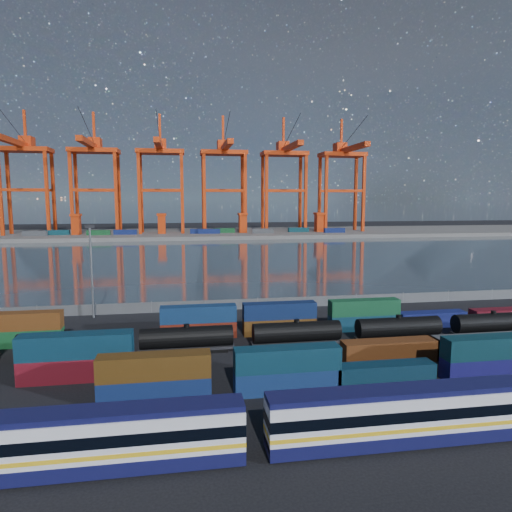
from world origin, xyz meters
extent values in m
plane|color=black|center=(0.00, 0.00, 0.00)|extent=(700.00, 700.00, 0.00)
plane|color=#2D3942|center=(0.00, 105.00, 0.01)|extent=(700.00, 700.00, 0.00)
cube|color=#514F4C|center=(0.00, 210.00, 1.00)|extent=(700.00, 70.00, 2.00)
cone|color=#1E2630|center=(-600.00, 1600.00, 210.00)|extent=(1000.00, 1000.00, 420.00)
cone|color=#1E2630|center=(-200.00, 1600.00, 260.00)|extent=(1100.00, 1100.00, 520.00)
cone|color=#1E2630|center=(200.00, 1600.00, 230.00)|extent=(1040.00, 1040.00, 460.00)
cone|color=#1E2630|center=(600.00, 1600.00, 190.00)|extent=(960.00, 960.00, 380.00)
cone|color=#1E2630|center=(950.00, 1600.00, 150.00)|extent=(840.00, 840.00, 300.00)
cube|color=silver|center=(-21.61, -22.35, 2.80)|extent=(24.11, 2.89, 3.66)
cube|color=#0F103A|center=(-21.61, -22.35, 0.87)|extent=(24.11, 2.95, 1.16)
cube|color=#0F103A|center=(-21.61, -22.35, 4.87)|extent=(24.11, 2.60, 0.48)
cube|color=gold|center=(-21.61, -22.35, 2.03)|extent=(24.13, 2.98, 0.35)
cube|color=black|center=(-21.61, -22.35, 3.18)|extent=(24.13, 2.98, 0.96)
cube|color=black|center=(-13.17, -22.35, 0.34)|extent=(2.89, 1.93, 0.68)
cube|color=silver|center=(4.39, -22.35, 2.80)|extent=(24.11, 2.89, 3.66)
cube|color=#0F103A|center=(4.39, -22.35, 0.87)|extent=(24.11, 2.95, 1.16)
cube|color=#0F103A|center=(4.39, -22.35, 4.87)|extent=(24.11, 2.60, 0.48)
cube|color=gold|center=(4.39, -22.35, 2.03)|extent=(24.13, 2.98, 0.35)
cube|color=black|center=(4.39, -22.35, 3.18)|extent=(24.13, 2.98, 0.96)
cube|color=black|center=(-4.05, -22.35, 0.34)|extent=(2.89, 1.93, 0.68)
cube|color=black|center=(12.83, -22.35, 0.34)|extent=(2.89, 1.93, 0.68)
cube|color=navy|center=(-17.26, -10.13, 1.26)|extent=(11.65, 2.37, 2.52)
cube|color=#503210|center=(-17.26, -10.13, 3.79)|extent=(11.65, 2.37, 2.52)
cube|color=navy|center=(-3.09, -10.13, 1.26)|extent=(11.65, 2.37, 2.52)
cube|color=#0D3144|center=(-3.09, -10.13, 3.79)|extent=(11.65, 2.37, 2.52)
cube|color=#0B2739|center=(8.18, -10.13, 1.26)|extent=(11.65, 2.37, 2.52)
cube|color=#14125A|center=(21.44, -10.13, 1.26)|extent=(11.65, 2.37, 2.52)
cube|color=#0A2F38|center=(21.44, -10.13, 3.79)|extent=(11.65, 2.37, 2.52)
cube|color=maroon|center=(-26.56, -2.96, 1.39)|extent=(12.82, 2.61, 2.78)
cube|color=#0D3045|center=(-26.56, -2.96, 4.17)|extent=(12.82, 2.61, 2.78)
cube|color=#613013|center=(12.34, -2.96, 1.39)|extent=(12.82, 2.61, 2.78)
cube|color=#44474A|center=(24.74, -2.96, 1.39)|extent=(12.82, 2.61, 2.78)
cube|color=#165428|center=(-37.29, 11.24, 1.24)|extent=(11.46, 2.33, 2.48)
cube|color=brown|center=(-37.29, 11.24, 3.72)|extent=(11.46, 2.33, 2.48)
cube|color=maroon|center=(-11.93, 11.24, 1.24)|extent=(11.46, 2.33, 2.48)
cube|color=navy|center=(-11.93, 11.24, 3.72)|extent=(11.46, 2.33, 2.48)
cube|color=#573411|center=(0.67, 11.24, 1.24)|extent=(11.46, 2.33, 2.48)
cube|color=#0F204D|center=(0.67, 11.24, 3.72)|extent=(11.46, 2.33, 2.48)
cube|color=#0E344B|center=(14.61, 11.24, 1.24)|extent=(11.46, 2.33, 2.48)
cube|color=#15502D|center=(14.61, 11.24, 3.72)|extent=(11.46, 2.33, 2.48)
cube|color=navy|center=(26.49, 11.24, 1.24)|extent=(11.46, 2.33, 2.48)
cube|color=#5B0D18|center=(39.64, 11.24, 1.24)|extent=(11.46, 2.33, 2.48)
cylinder|color=black|center=(-29.28, 4.55, 2.23)|extent=(12.58, 2.81, 2.81)
cylinder|color=black|center=(-29.28, 4.55, 3.77)|extent=(0.77, 0.77, 0.48)
cube|color=black|center=(-29.28, 4.55, 0.68)|extent=(13.06, 1.94, 0.39)
cube|color=black|center=(-33.64, 4.55, 0.29)|extent=(2.42, 1.74, 0.58)
cube|color=black|center=(-24.93, 4.55, 0.29)|extent=(2.42, 1.74, 0.58)
cylinder|color=black|center=(-13.78, 4.55, 2.23)|extent=(12.58, 2.81, 2.81)
cylinder|color=black|center=(-13.78, 4.55, 3.77)|extent=(0.77, 0.77, 0.48)
cube|color=black|center=(-13.78, 4.55, 0.68)|extent=(13.06, 1.94, 0.39)
cube|color=black|center=(-18.14, 4.55, 0.29)|extent=(2.42, 1.74, 0.58)
cube|color=black|center=(-9.43, 4.55, 0.29)|extent=(2.42, 1.74, 0.58)
cylinder|color=black|center=(1.72, 4.55, 2.23)|extent=(12.58, 2.81, 2.81)
cylinder|color=black|center=(1.72, 4.55, 3.77)|extent=(0.77, 0.77, 0.48)
cube|color=black|center=(1.72, 4.55, 0.68)|extent=(13.06, 1.94, 0.39)
cube|color=black|center=(-2.64, 4.55, 0.29)|extent=(2.42, 1.74, 0.58)
cube|color=black|center=(6.07, 4.55, 0.29)|extent=(2.42, 1.74, 0.58)
cylinder|color=black|center=(17.22, 4.55, 2.23)|extent=(12.58, 2.81, 2.81)
cylinder|color=black|center=(17.22, 4.55, 3.77)|extent=(0.77, 0.77, 0.48)
cube|color=black|center=(17.22, 4.55, 0.68)|extent=(13.06, 1.94, 0.39)
cube|color=black|center=(12.86, 4.55, 0.29)|extent=(2.42, 1.74, 0.58)
cube|color=black|center=(21.57, 4.55, 0.29)|extent=(2.42, 1.74, 0.58)
cylinder|color=black|center=(32.72, 4.55, 2.23)|extent=(12.58, 2.81, 2.81)
cylinder|color=black|center=(32.72, 4.55, 3.77)|extent=(0.77, 0.77, 0.48)
cube|color=black|center=(32.72, 4.55, 0.68)|extent=(13.06, 1.94, 0.39)
cube|color=black|center=(28.36, 4.55, 0.29)|extent=(2.42, 1.74, 0.58)
cube|color=#595B5E|center=(0.00, 28.00, 1.00)|extent=(160.00, 0.06, 2.00)
cylinder|color=slate|center=(-40.00, 28.00, 1.10)|extent=(0.12, 0.12, 2.20)
cylinder|color=slate|center=(-30.00, 28.00, 1.10)|extent=(0.12, 0.12, 2.20)
cylinder|color=slate|center=(-20.00, 28.00, 1.10)|extent=(0.12, 0.12, 2.20)
cylinder|color=slate|center=(-10.00, 28.00, 1.10)|extent=(0.12, 0.12, 2.20)
cylinder|color=slate|center=(0.00, 28.00, 1.10)|extent=(0.12, 0.12, 2.20)
cylinder|color=slate|center=(10.00, 28.00, 1.10)|extent=(0.12, 0.12, 2.20)
cylinder|color=slate|center=(20.00, 28.00, 1.10)|extent=(0.12, 0.12, 2.20)
cylinder|color=slate|center=(30.00, 28.00, 1.10)|extent=(0.12, 0.12, 2.20)
cylinder|color=slate|center=(40.00, 28.00, 1.10)|extent=(0.12, 0.12, 2.20)
cylinder|color=slate|center=(50.00, 28.00, 1.10)|extent=(0.12, 0.12, 2.20)
cylinder|color=slate|center=(-30.00, 26.00, 8.00)|extent=(0.36, 0.36, 16.00)
cube|color=black|center=(-30.00, 26.00, 16.30)|extent=(1.60, 0.40, 0.60)
cube|color=red|center=(-106.44, 198.76, 23.40)|extent=(1.66, 1.66, 46.80)
cube|color=red|center=(-106.44, 211.24, 23.40)|extent=(1.66, 1.66, 46.80)
cube|color=red|center=(-83.56, 198.76, 23.40)|extent=(1.66, 1.66, 46.80)
cube|color=red|center=(-83.56, 211.24, 23.40)|extent=(1.66, 1.66, 46.80)
cube|color=red|center=(-95.00, 198.76, 25.74)|extent=(22.88, 1.46, 1.46)
cube|color=red|center=(-95.00, 211.24, 25.74)|extent=(22.88, 1.46, 1.46)
cube|color=red|center=(-95.00, 205.00, 46.80)|extent=(26.00, 14.56, 2.29)
cube|color=red|center=(-95.00, 192.52, 48.88)|extent=(3.12, 49.92, 2.60)
cube|color=red|center=(-95.00, 209.16, 51.48)|extent=(6.24, 8.32, 5.20)
cube|color=red|center=(-95.00, 207.08, 59.28)|extent=(1.25, 1.25, 16.64)
cylinder|color=black|center=(-95.00, 190.02, 56.16)|extent=(0.25, 42.81, 14.12)
cube|color=red|center=(-71.44, 198.76, 23.40)|extent=(1.66, 1.66, 46.80)
cube|color=red|center=(-71.44, 211.24, 23.40)|extent=(1.66, 1.66, 46.80)
cube|color=red|center=(-48.56, 198.76, 23.40)|extent=(1.66, 1.66, 46.80)
cube|color=red|center=(-48.56, 211.24, 23.40)|extent=(1.66, 1.66, 46.80)
cube|color=red|center=(-60.00, 198.76, 25.74)|extent=(22.88, 1.46, 1.46)
cube|color=red|center=(-60.00, 211.24, 25.74)|extent=(22.88, 1.46, 1.46)
cube|color=red|center=(-60.00, 205.00, 46.80)|extent=(26.00, 14.56, 2.29)
cube|color=red|center=(-60.00, 192.52, 48.88)|extent=(3.12, 49.92, 2.60)
cube|color=red|center=(-60.00, 209.16, 51.48)|extent=(6.24, 8.32, 5.20)
cube|color=red|center=(-60.00, 207.08, 59.28)|extent=(1.25, 1.25, 16.64)
cylinder|color=black|center=(-60.00, 190.02, 56.16)|extent=(0.25, 42.81, 14.12)
cube|color=red|center=(-36.44, 198.76, 23.40)|extent=(1.66, 1.66, 46.80)
cube|color=red|center=(-36.44, 211.24, 23.40)|extent=(1.66, 1.66, 46.80)
cube|color=red|center=(-13.56, 198.76, 23.40)|extent=(1.66, 1.66, 46.80)
cube|color=red|center=(-13.56, 211.24, 23.40)|extent=(1.66, 1.66, 46.80)
cube|color=red|center=(-25.00, 198.76, 25.74)|extent=(22.88, 1.46, 1.46)
cube|color=red|center=(-25.00, 211.24, 25.74)|extent=(22.88, 1.46, 1.46)
cube|color=red|center=(-25.00, 205.00, 46.80)|extent=(26.00, 14.56, 2.29)
cube|color=red|center=(-25.00, 192.52, 48.88)|extent=(3.12, 49.92, 2.60)
cube|color=red|center=(-25.00, 209.16, 51.48)|extent=(6.24, 8.32, 5.20)
cube|color=red|center=(-25.00, 207.08, 59.28)|extent=(1.25, 1.25, 16.64)
cylinder|color=black|center=(-25.00, 190.02, 56.16)|extent=(0.25, 42.81, 14.12)
cube|color=red|center=(-1.44, 198.76, 23.40)|extent=(1.66, 1.66, 46.80)
cube|color=red|center=(-1.44, 211.24, 23.40)|extent=(1.66, 1.66, 46.80)
cube|color=red|center=(21.44, 198.76, 23.40)|extent=(1.66, 1.66, 46.80)
cube|color=red|center=(21.44, 211.24, 23.40)|extent=(1.66, 1.66, 46.80)
cube|color=red|center=(10.00, 198.76, 25.74)|extent=(22.88, 1.46, 1.46)
cube|color=red|center=(10.00, 211.24, 25.74)|extent=(22.88, 1.46, 1.46)
cube|color=red|center=(10.00, 205.00, 46.80)|extent=(26.00, 14.56, 2.29)
cube|color=red|center=(10.00, 192.52, 48.88)|extent=(3.12, 49.92, 2.60)
cube|color=red|center=(10.00, 209.16, 51.48)|extent=(6.24, 8.32, 5.20)
cube|color=red|center=(10.00, 207.08, 59.28)|extent=(1.25, 1.25, 16.64)
cylinder|color=black|center=(10.00, 190.02, 56.16)|extent=(0.25, 42.81, 14.12)
cube|color=red|center=(33.56, 198.76, 23.40)|extent=(1.66, 1.66, 46.80)
cube|color=red|center=(33.56, 211.24, 23.40)|extent=(1.66, 1.66, 46.80)
cube|color=red|center=(56.44, 198.76, 23.40)|extent=(1.66, 1.66, 46.80)
cube|color=red|center=(56.44, 211.24, 23.40)|extent=(1.66, 1.66, 46.80)
cube|color=red|center=(45.00, 198.76, 25.74)|extent=(22.88, 1.46, 1.46)
cube|color=red|center=(45.00, 211.24, 25.74)|extent=(22.88, 1.46, 1.46)
cube|color=red|center=(45.00, 205.00, 46.80)|extent=(26.00, 14.56, 2.29)
cube|color=red|center=(45.00, 192.52, 48.88)|extent=(3.12, 49.92, 2.60)
cube|color=red|center=(45.00, 209.16, 51.48)|extent=(6.24, 8.32, 5.20)
cube|color=red|center=(45.00, 207.08, 59.28)|extent=(1.25, 1.25, 16.64)
cylinder|color=black|center=(45.00, 190.02, 56.16)|extent=(0.25, 42.81, 14.12)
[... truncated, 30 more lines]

